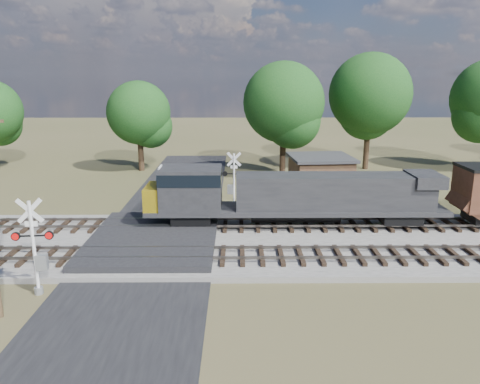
{
  "coord_description": "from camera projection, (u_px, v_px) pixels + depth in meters",
  "views": [
    {
      "loc": [
        4.71,
        -24.51,
        9.47
      ],
      "look_at": [
        4.91,
        2.0,
        2.75
      ],
      "focal_mm": 35.0,
      "sensor_mm": 36.0,
      "label": 1
    }
  ],
  "objects": [
    {
      "name": "ballast_bed",
      "position": [
        330.0,
        243.0,
        26.58
      ],
      "size": [
        140.0,
        10.0,
        0.3
      ],
      "primitive_type": "cube",
      "color": "gray",
      "rests_on": "ground"
    },
    {
      "name": "treeline",
      "position": [
        304.0,
        101.0,
        45.15
      ],
      "size": [
        82.97,
        11.26,
        11.56
      ],
      "color": "black",
      "rests_on": "ground"
    },
    {
      "name": "track_near",
      "position": [
        206.0,
        255.0,
        24.04
      ],
      "size": [
        140.0,
        2.6,
        0.33
      ],
      "color": "black",
      "rests_on": "ballast_bed"
    },
    {
      "name": "crossing_panel",
      "position": [
        154.0,
        240.0,
        26.46
      ],
      "size": [
        7.0,
        9.0,
        0.62
      ],
      "primitive_type": "cube",
      "color": "#262628",
      "rests_on": "ground"
    },
    {
      "name": "track_far",
      "position": [
        211.0,
        225.0,
        28.88
      ],
      "size": [
        140.0,
        2.6,
        0.33
      ],
      "color": "black",
      "rests_on": "ballast_bed"
    },
    {
      "name": "equipment_shed",
      "position": [
        320.0,
        176.0,
        36.91
      ],
      "size": [
        5.11,
        5.11,
        3.22
      ],
      "rotation": [
        0.0,
        0.0,
        0.09
      ],
      "color": "#47291E",
      "rests_on": "ground"
    },
    {
      "name": "crossing_signal_far",
      "position": [
        233.0,
        185.0,
        33.51
      ],
      "size": [
        1.66,
        0.36,
        4.12
      ],
      "rotation": [
        0.0,
        0.0,
        3.07
      ],
      "color": "silver",
      "rests_on": "ground"
    },
    {
      "name": "road",
      "position": [
        152.0,
        248.0,
        26.05
      ],
      "size": [
        7.0,
        60.0,
        0.08
      ],
      "primitive_type": "cube",
      "color": "black",
      "rests_on": "ground"
    },
    {
      "name": "ground",
      "position": [
        152.0,
        249.0,
        26.06
      ],
      "size": [
        160.0,
        160.0,
        0.0
      ],
      "primitive_type": "plane",
      "color": "#414524",
      "rests_on": "ground"
    },
    {
      "name": "crossing_signal_near",
      "position": [
        37.0,
        255.0,
        20.28
      ],
      "size": [
        1.77,
        0.4,
        4.4
      ],
      "rotation": [
        0.0,
        0.0,
        0.1
      ],
      "color": "silver",
      "rests_on": "ground"
    }
  ]
}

